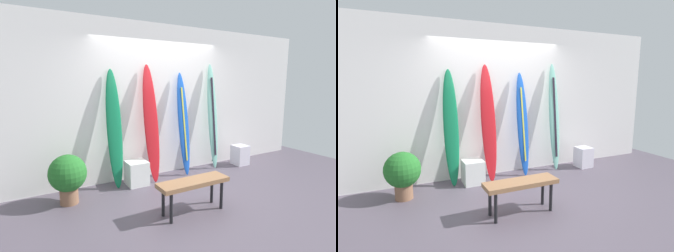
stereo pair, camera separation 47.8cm
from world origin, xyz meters
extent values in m
cube|color=#544B58|center=(0.00, 0.00, -0.02)|extent=(8.00, 8.00, 0.04)
cube|color=white|center=(0.00, 1.30, 1.40)|extent=(7.20, 0.20, 2.80)
ellipsoid|color=#127145|center=(-0.94, 1.00, 0.99)|extent=(0.27, 0.36, 1.98)
cone|color=black|center=(-0.94, 0.93, 0.17)|extent=(0.07, 0.08, 0.11)
ellipsoid|color=red|center=(-0.28, 0.97, 1.03)|extent=(0.27, 0.39, 2.07)
ellipsoid|color=blue|center=(0.40, 0.98, 0.97)|extent=(0.23, 0.36, 1.94)
cube|color=yellow|center=(0.40, 0.95, 0.97)|extent=(0.03, 0.22, 1.37)
cone|color=black|center=(0.40, 0.90, 0.17)|extent=(0.07, 0.08, 0.11)
ellipsoid|color=#7CC4B2|center=(1.13, 1.02, 1.06)|extent=(0.23, 0.33, 2.12)
cube|color=#271C29|center=(1.13, 0.98, 1.06)|extent=(0.05, 0.20, 1.57)
cone|color=black|center=(1.13, 0.96, 0.19)|extent=(0.07, 0.08, 0.11)
cube|color=white|center=(-0.61, 0.88, 0.21)|extent=(0.35, 0.35, 0.41)
cube|color=silver|center=(1.77, 0.84, 0.21)|extent=(0.30, 0.30, 0.42)
cylinder|color=#865D44|center=(-1.76, 0.69, 0.12)|extent=(0.26, 0.26, 0.23)
sphere|color=#246B27|center=(-1.76, 0.69, 0.46)|extent=(0.54, 0.54, 0.54)
cube|color=#966945|center=(-0.33, -0.41, 0.43)|extent=(1.01, 0.30, 0.06)
cylinder|color=black|center=(-0.73, -0.52, 0.20)|extent=(0.04, 0.04, 0.40)
cylinder|color=black|center=(0.08, -0.52, 0.20)|extent=(0.04, 0.04, 0.40)
cylinder|color=black|center=(-0.73, -0.31, 0.20)|extent=(0.04, 0.04, 0.40)
cylinder|color=black|center=(0.08, -0.31, 0.20)|extent=(0.04, 0.04, 0.40)
camera|label=1|loc=(-2.27, -3.16, 1.75)|focal=28.06mm
camera|label=2|loc=(-1.84, -3.37, 1.75)|focal=28.06mm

